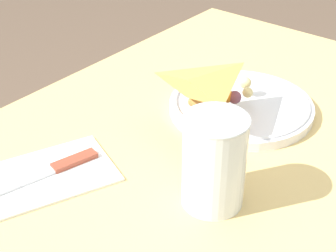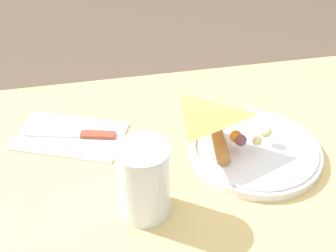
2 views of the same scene
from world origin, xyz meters
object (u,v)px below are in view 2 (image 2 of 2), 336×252
at_px(plate_pizza, 253,148).
at_px(napkin_folded, 70,136).
at_px(butter_knife, 74,134).
at_px(dining_table, 169,219).
at_px(milk_glass, 144,183).

bearing_deg(plate_pizza, napkin_folded, -19.94).
bearing_deg(napkin_folded, butter_knife, 165.29).
relative_size(dining_table, butter_knife, 6.05).
relative_size(milk_glass, napkin_folded, 0.54).
relative_size(dining_table, napkin_folded, 4.64).
distance_m(napkin_folded, butter_knife, 0.01).
xyz_separation_m(milk_glass, butter_knife, (0.11, -0.21, -0.05)).
relative_size(plate_pizza, napkin_folded, 1.02).
bearing_deg(milk_glass, plate_pizza, -156.66).
distance_m(plate_pizza, milk_glass, 0.24).
relative_size(dining_table, plate_pizza, 4.54).
height_order(milk_glass, butter_knife, milk_glass).
bearing_deg(napkin_folded, plate_pizza, 160.06).
xyz_separation_m(plate_pizza, butter_knife, (0.32, -0.12, -0.01)).
distance_m(dining_table, milk_glass, 0.19).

